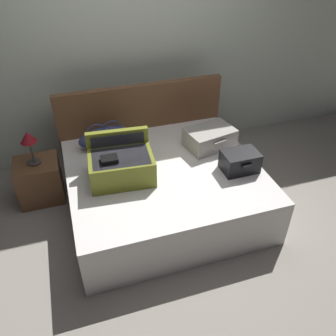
{
  "coord_description": "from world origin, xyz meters",
  "views": [
    {
      "loc": [
        -0.78,
        -2.17,
        2.49
      ],
      "look_at": [
        0.0,
        0.28,
        0.59
      ],
      "focal_mm": 37.58,
      "sensor_mm": 36.0,
      "label": 1
    }
  ],
  "objects_px": {
    "hard_case_large": "(121,164)",
    "table_lamp": "(28,140)",
    "hard_case_small": "(240,162)",
    "duffel_bag": "(104,137)",
    "hard_case_medium": "(210,138)",
    "nightstand": "(40,180)",
    "bed": "(164,189)"
  },
  "relations": [
    {
      "from": "hard_case_large",
      "to": "nightstand",
      "type": "bearing_deg",
      "value": 149.45
    },
    {
      "from": "bed",
      "to": "hard_case_small",
      "type": "bearing_deg",
      "value": -18.3
    },
    {
      "from": "bed",
      "to": "nightstand",
      "type": "bearing_deg",
      "value": 154.71
    },
    {
      "from": "hard_case_small",
      "to": "duffel_bag",
      "type": "height_order",
      "value": "duffel_bag"
    },
    {
      "from": "duffel_bag",
      "to": "nightstand",
      "type": "bearing_deg",
      "value": -178.81
    },
    {
      "from": "bed",
      "to": "hard_case_large",
      "type": "distance_m",
      "value": 0.56
    },
    {
      "from": "hard_case_medium",
      "to": "hard_case_small",
      "type": "relative_size",
      "value": 1.59
    },
    {
      "from": "hard_case_large",
      "to": "table_lamp",
      "type": "height_order",
      "value": "hard_case_large"
    },
    {
      "from": "hard_case_small",
      "to": "duffel_bag",
      "type": "relative_size",
      "value": 0.59
    },
    {
      "from": "nightstand",
      "to": "table_lamp",
      "type": "relative_size",
      "value": 1.25
    },
    {
      "from": "bed",
      "to": "table_lamp",
      "type": "relative_size",
      "value": 5.08
    },
    {
      "from": "duffel_bag",
      "to": "bed",
      "type": "bearing_deg",
      "value": -51.06
    },
    {
      "from": "hard_case_medium",
      "to": "table_lamp",
      "type": "xyz_separation_m",
      "value": [
        -1.75,
        0.31,
        0.12
      ]
    },
    {
      "from": "hard_case_large",
      "to": "table_lamp",
      "type": "xyz_separation_m",
      "value": [
        -0.78,
        0.55,
        0.08
      ]
    },
    {
      "from": "hard_case_medium",
      "to": "nightstand",
      "type": "distance_m",
      "value": 1.82
    },
    {
      "from": "hard_case_large",
      "to": "table_lamp",
      "type": "bearing_deg",
      "value": 149.45
    },
    {
      "from": "bed",
      "to": "table_lamp",
      "type": "bearing_deg",
      "value": 154.71
    },
    {
      "from": "table_lamp",
      "to": "duffel_bag",
      "type": "bearing_deg",
      "value": 1.19
    },
    {
      "from": "bed",
      "to": "nightstand",
      "type": "relative_size",
      "value": 4.06
    },
    {
      "from": "hard_case_small",
      "to": "table_lamp",
      "type": "bearing_deg",
      "value": 156.94
    },
    {
      "from": "hard_case_large",
      "to": "duffel_bag",
      "type": "relative_size",
      "value": 1.07
    },
    {
      "from": "duffel_bag",
      "to": "hard_case_medium",
      "type": "bearing_deg",
      "value": -17.52
    },
    {
      "from": "hard_case_medium",
      "to": "table_lamp",
      "type": "bearing_deg",
      "value": 158.58
    },
    {
      "from": "hard_case_large",
      "to": "hard_case_medium",
      "type": "distance_m",
      "value": 1.0
    },
    {
      "from": "duffel_bag",
      "to": "nightstand",
      "type": "xyz_separation_m",
      "value": [
        -0.72,
        -0.01,
        -0.38
      ]
    },
    {
      "from": "hard_case_large",
      "to": "hard_case_small",
      "type": "xyz_separation_m",
      "value": [
        1.08,
        -0.23,
        -0.05
      ]
    },
    {
      "from": "hard_case_medium",
      "to": "nightstand",
      "type": "height_order",
      "value": "hard_case_medium"
    },
    {
      "from": "duffel_bag",
      "to": "table_lamp",
      "type": "height_order",
      "value": "table_lamp"
    },
    {
      "from": "hard_case_small",
      "to": "nightstand",
      "type": "bearing_deg",
      "value": 156.94
    },
    {
      "from": "hard_case_medium",
      "to": "nightstand",
      "type": "relative_size",
      "value": 1.2
    },
    {
      "from": "hard_case_small",
      "to": "table_lamp",
      "type": "xyz_separation_m",
      "value": [
        -1.86,
        0.78,
        0.13
      ]
    },
    {
      "from": "bed",
      "to": "duffel_bag",
      "type": "distance_m",
      "value": 0.82
    }
  ]
}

